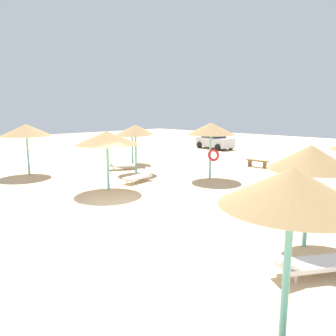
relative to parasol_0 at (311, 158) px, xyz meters
The scene contains 14 objects.
ground_plane 7.61m from the parasol_0, 167.59° to the right, with size 80.00×80.00×0.00m, color #DBBA8C.
parasol_0 is the anchor object (origin of this frame).
parasol_2 9.40m from the parasol_0, behind, with size 3.05×3.05×2.86m.
parasol_3 12.53m from the parasol_0, 163.29° to the left, with size 2.33×2.33×2.98m.
parasol_4 9.42m from the parasol_0, 144.47° to the left, with size 2.68×2.68×3.17m.
parasol_5 15.89m from the parasol_0, 159.33° to the left, with size 2.51×2.51×2.70m.
parasol_6 16.02m from the parasol_0, behind, with size 2.94×2.94×3.04m.
parasol_7 4.39m from the parasol_0, 71.75° to the right, with size 2.24×2.24×2.99m.
lounger_0 2.87m from the parasol_0, 64.70° to the right, with size 1.58×1.96×0.61m.
lounger_2 10.32m from the parasol_0, 168.11° to the left, with size 0.90×1.97×0.69m.
lounger_3 14.18m from the parasol_0, 165.40° to the left, with size 1.54×1.92×0.77m.
bench_1 13.45m from the parasol_0, 125.65° to the left, with size 1.52×0.48×0.49m.
bench_2 12.44m from the parasol_0, 105.52° to the left, with size 1.55×0.65×0.49m.
parked_car 23.89m from the parasol_0, 133.33° to the left, with size 4.23×2.51×1.72m.
Camera 1 is at (10.44, -7.33, 3.83)m, focal length 34.45 mm.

